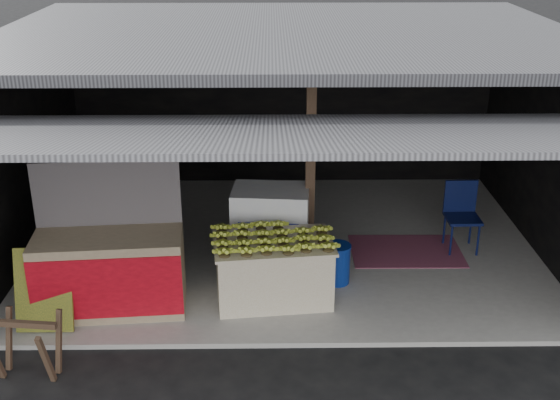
{
  "coord_description": "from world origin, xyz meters",
  "views": [
    {
      "loc": [
        -0.19,
        -6.4,
        4.42
      ],
      "look_at": [
        -0.09,
        1.54,
        1.1
      ],
      "focal_mm": 45.0,
      "sensor_mm": 36.0,
      "label": 1
    }
  ],
  "objects_px": {
    "sawhorse": "(26,342)",
    "plastic_chair": "(461,210)",
    "white_crate": "(271,228)",
    "banana_table": "(273,270)",
    "water_barrel": "(337,265)",
    "neighbor_stall": "(110,269)"
  },
  "relations": [
    {
      "from": "water_barrel",
      "to": "white_crate",
      "type": "bearing_deg",
      "value": 150.72
    },
    {
      "from": "plastic_chair",
      "to": "banana_table",
      "type": "bearing_deg",
      "value": -153.01
    },
    {
      "from": "neighbor_stall",
      "to": "water_barrel",
      "type": "bearing_deg",
      "value": 7.68
    },
    {
      "from": "sawhorse",
      "to": "water_barrel",
      "type": "relative_size",
      "value": 1.42
    },
    {
      "from": "sawhorse",
      "to": "water_barrel",
      "type": "bearing_deg",
      "value": 35.57
    },
    {
      "from": "sawhorse",
      "to": "water_barrel",
      "type": "distance_m",
      "value": 3.74
    },
    {
      "from": "water_barrel",
      "to": "plastic_chair",
      "type": "bearing_deg",
      "value": 28.71
    },
    {
      "from": "neighbor_stall",
      "to": "plastic_chair",
      "type": "distance_m",
      "value": 4.72
    },
    {
      "from": "banana_table",
      "to": "plastic_chair",
      "type": "height_order",
      "value": "plastic_chair"
    },
    {
      "from": "neighbor_stall",
      "to": "water_barrel",
      "type": "relative_size",
      "value": 3.59
    },
    {
      "from": "plastic_chair",
      "to": "sawhorse",
      "type": "bearing_deg",
      "value": -152.27
    },
    {
      "from": "neighbor_stall",
      "to": "water_barrel",
      "type": "xyz_separation_m",
      "value": [
        2.67,
        0.59,
        -0.28
      ]
    },
    {
      "from": "white_crate",
      "to": "sawhorse",
      "type": "bearing_deg",
      "value": -132.07
    },
    {
      "from": "water_barrel",
      "to": "sawhorse",
      "type": "bearing_deg",
      "value": -151.1
    },
    {
      "from": "neighbor_stall",
      "to": "water_barrel",
      "type": "distance_m",
      "value": 2.75
    },
    {
      "from": "white_crate",
      "to": "sawhorse",
      "type": "relative_size",
      "value": 1.57
    },
    {
      "from": "white_crate",
      "to": "water_barrel",
      "type": "xyz_separation_m",
      "value": [
        0.82,
        -0.46,
        -0.3
      ]
    },
    {
      "from": "banana_table",
      "to": "neighbor_stall",
      "type": "bearing_deg",
      "value": 179.27
    },
    {
      "from": "sawhorse",
      "to": "plastic_chair",
      "type": "bearing_deg",
      "value": 35.5
    },
    {
      "from": "banana_table",
      "to": "plastic_chair",
      "type": "distance_m",
      "value": 2.92
    },
    {
      "from": "banana_table",
      "to": "white_crate",
      "type": "bearing_deg",
      "value": 85.61
    },
    {
      "from": "banana_table",
      "to": "sawhorse",
      "type": "bearing_deg",
      "value": -156.83
    }
  ]
}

